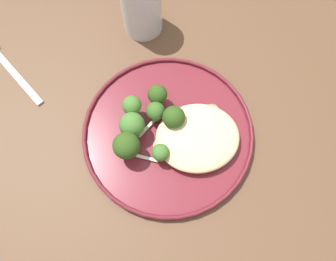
{
  "coord_description": "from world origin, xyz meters",
  "views": [
    {
      "loc": [
        0.04,
        0.17,
        1.29
      ],
      "look_at": [
        0.02,
        -0.02,
        0.76
      ],
      "focal_mm": 35.93,
      "sensor_mm": 36.0,
      "label": 1
    }
  ],
  "objects": [
    {
      "name": "onion_sliver_curled_piece",
      "position": [
        0.07,
        0.02,
        0.75
      ],
      "size": [
        0.05,
        0.02,
        0.0
      ],
      "primitive_type": "cube",
      "rotation": [
        0.0,
        0.0,
        5.91
      ],
      "color": "silver",
      "rests_on": "dinner_plate"
    },
    {
      "name": "ground",
      "position": [
        0.0,
        0.0,
        0.0
      ],
      "size": [
        6.0,
        6.0,
        0.0
      ],
      "primitive_type": "plane",
      "color": "#665B51"
    },
    {
      "name": "dinner_fork",
      "position": [
        0.3,
        -0.19,
        0.74
      ],
      "size": [
        0.12,
        0.16,
        0.0
      ],
      "color": "silver",
      "rests_on": "wooden_dining_table"
    },
    {
      "name": "broccoli_floret_small_sprig",
      "position": [
        0.08,
        -0.03,
        0.78
      ],
      "size": [
        0.04,
        0.04,
        0.06
      ],
      "color": "#7A994C",
      "rests_on": "dinner_plate"
    },
    {
      "name": "water_glass",
      "position": [
        0.04,
        -0.25,
        0.79
      ],
      "size": [
        0.07,
        0.07,
        0.11
      ],
      "color": "silver",
      "rests_on": "wooden_dining_table"
    },
    {
      "name": "broccoli_floret_center_pile",
      "position": [
        0.08,
        -0.06,
        0.79
      ],
      "size": [
        0.03,
        0.03,
        0.05
      ],
      "color": "#7A994C",
      "rests_on": "dinner_plate"
    },
    {
      "name": "seared_scallop_tilted_round",
      "position": [
        0.01,
        0.03,
        0.76
      ],
      "size": [
        0.03,
        0.03,
        0.02
      ],
      "color": "#DBB77A",
      "rests_on": "dinner_plate"
    },
    {
      "name": "broccoli_floret_split_head",
      "position": [
        0.04,
        -0.05,
        0.78
      ],
      "size": [
        0.03,
        0.03,
        0.04
      ],
      "color": "#89A356",
      "rests_on": "dinner_plate"
    },
    {
      "name": "wooden_dining_table",
      "position": [
        0.0,
        0.0,
        0.66
      ],
      "size": [
        1.4,
        1.0,
        0.74
      ],
      "color": "brown",
      "rests_on": "ground"
    },
    {
      "name": "seared_scallop_front_small",
      "position": [
        -0.02,
        0.03,
        0.76
      ],
      "size": [
        0.03,
        0.03,
        0.01
      ],
      "color": "#DBB77A",
      "rests_on": "dinner_plate"
    },
    {
      "name": "seared_scallop_left_edge",
      "position": [
        -0.01,
        -0.03,
        0.76
      ],
      "size": [
        0.02,
        0.02,
        0.02
      ],
      "color": "#E5C689",
      "rests_on": "dinner_plate"
    },
    {
      "name": "broccoli_floret_beside_noodles",
      "position": [
        0.01,
        -0.03,
        0.78
      ],
      "size": [
        0.04,
        0.04,
        0.05
      ],
      "color": "#89A356",
      "rests_on": "dinner_plate"
    },
    {
      "name": "seared_scallop_on_noodles",
      "position": [
        0.03,
        0.01,
        0.76
      ],
      "size": [
        0.03,
        0.03,
        0.01
      ],
      "color": "#E5C689",
      "rests_on": "dinner_plate"
    },
    {
      "name": "seared_scallop_center_golden",
      "position": [
        -0.06,
        -0.05,
        0.76
      ],
      "size": [
        0.02,
        0.02,
        0.01
      ],
      "color": "#DBB77A",
      "rests_on": "dinner_plate"
    },
    {
      "name": "dinner_plate",
      "position": [
        0.02,
        -0.02,
        0.75
      ],
      "size": [
        0.29,
        0.29,
        0.02
      ],
      "color": "maroon",
      "rests_on": "wooden_dining_table"
    },
    {
      "name": "onion_sliver_pale_crescent",
      "position": [
        0.05,
        -0.03,
        0.75
      ],
      "size": [
        0.04,
        0.04,
        0.0
      ],
      "primitive_type": "cube",
      "rotation": [
        0.0,
        0.0,
        0.75
      ],
      "color": "silver",
      "rests_on": "dinner_plate"
    },
    {
      "name": "noodle_bed",
      "position": [
        -0.02,
        -0.0,
        0.77
      ],
      "size": [
        0.14,
        0.12,
        0.03
      ],
      "color": "beige",
      "rests_on": "dinner_plate"
    },
    {
      "name": "broccoli_floret_left_leaning",
      "position": [
        0.04,
        0.02,
        0.78
      ],
      "size": [
        0.03,
        0.03,
        0.04
      ],
      "color": "#89A356",
      "rests_on": "dinner_plate"
    },
    {
      "name": "broccoli_floret_right_tilted",
      "position": [
        0.03,
        -0.08,
        0.78
      ],
      "size": [
        0.03,
        0.03,
        0.05
      ],
      "color": "#89A356",
      "rests_on": "dinner_plate"
    },
    {
      "name": "broccoli_floret_near_rim",
      "position": [
        0.09,
        0.01,
        0.79
      ],
      "size": [
        0.04,
        0.04,
        0.06
      ],
      "color": "#89A356",
      "rests_on": "dinner_plate"
    }
  ]
}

